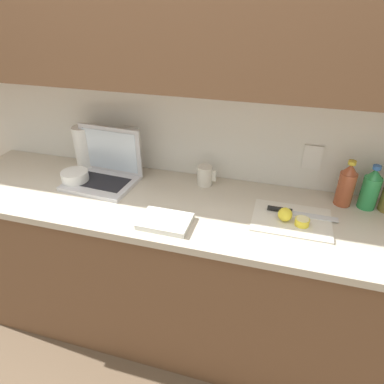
{
  "coord_description": "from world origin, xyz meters",
  "views": [
    {
      "loc": [
        0.51,
        -1.31,
        1.79
      ],
      "look_at": [
        0.14,
        -0.01,
        0.99
      ],
      "focal_mm": 32.0,
      "sensor_mm": 36.0,
      "label": 1
    }
  ],
  "objects_px": {
    "bowl_white": "(75,178)",
    "paper_towel_roll": "(85,148)",
    "cutting_board": "(291,220)",
    "laptop": "(105,170)",
    "bottle_green_soda": "(346,185)",
    "bottle_oil_tall": "(371,189)",
    "lemon_whole_beside": "(285,214)",
    "knife": "(290,211)",
    "measuring_cup": "(205,176)",
    "lemon_half_cut": "(302,222)"
  },
  "relations": [
    {
      "from": "bowl_white",
      "to": "paper_towel_roll",
      "type": "bearing_deg",
      "value": 101.95
    },
    {
      "from": "cutting_board",
      "to": "bowl_white",
      "type": "xyz_separation_m",
      "value": [
        -1.1,
        0.04,
        0.03
      ]
    },
    {
      "from": "bowl_white",
      "to": "laptop",
      "type": "bearing_deg",
      "value": 29.01
    },
    {
      "from": "bottle_green_soda",
      "to": "bottle_oil_tall",
      "type": "relative_size",
      "value": 1.05
    },
    {
      "from": "lemon_whole_beside",
      "to": "paper_towel_roll",
      "type": "bearing_deg",
      "value": 167.89
    },
    {
      "from": "paper_towel_roll",
      "to": "knife",
      "type": "bearing_deg",
      "value": -8.68
    },
    {
      "from": "cutting_board",
      "to": "bottle_oil_tall",
      "type": "bearing_deg",
      "value": 32.69
    },
    {
      "from": "laptop",
      "to": "measuring_cup",
      "type": "xyz_separation_m",
      "value": [
        0.52,
        0.11,
        -0.01
      ]
    },
    {
      "from": "bottle_oil_tall",
      "to": "measuring_cup",
      "type": "distance_m",
      "value": 0.78
    },
    {
      "from": "measuring_cup",
      "to": "paper_towel_roll",
      "type": "bearing_deg",
      "value": 179.44
    },
    {
      "from": "bottle_oil_tall",
      "to": "cutting_board",
      "type": "bearing_deg",
      "value": -147.31
    },
    {
      "from": "bottle_green_soda",
      "to": "paper_towel_roll",
      "type": "relative_size",
      "value": 0.93
    },
    {
      "from": "lemon_whole_beside",
      "to": "bowl_white",
      "type": "relative_size",
      "value": 0.45
    },
    {
      "from": "cutting_board",
      "to": "bottle_oil_tall",
      "type": "height_order",
      "value": "bottle_oil_tall"
    },
    {
      "from": "laptop",
      "to": "cutting_board",
      "type": "xyz_separation_m",
      "value": [
        0.97,
        -0.11,
        -0.06
      ]
    },
    {
      "from": "lemon_half_cut",
      "to": "bottle_green_soda",
      "type": "height_order",
      "value": "bottle_green_soda"
    },
    {
      "from": "lemon_half_cut",
      "to": "lemon_whole_beside",
      "type": "relative_size",
      "value": 0.98
    },
    {
      "from": "paper_towel_roll",
      "to": "bottle_oil_tall",
      "type": "bearing_deg",
      "value": -0.43
    },
    {
      "from": "bottle_green_soda",
      "to": "bottle_oil_tall",
      "type": "xyz_separation_m",
      "value": [
        0.1,
        -0.0,
        -0.0
      ]
    },
    {
      "from": "measuring_cup",
      "to": "cutting_board",
      "type": "bearing_deg",
      "value": -25.67
    },
    {
      "from": "laptop",
      "to": "cutting_board",
      "type": "bearing_deg",
      "value": -2.54
    },
    {
      "from": "lemon_half_cut",
      "to": "bowl_white",
      "type": "distance_m",
      "value": 1.15
    },
    {
      "from": "bottle_oil_tall",
      "to": "knife",
      "type": "bearing_deg",
      "value": -154.68
    },
    {
      "from": "lemon_whole_beside",
      "to": "bowl_white",
      "type": "height_order",
      "value": "bowl_white"
    },
    {
      "from": "measuring_cup",
      "to": "lemon_whole_beside",
      "type": "bearing_deg",
      "value": -28.98
    },
    {
      "from": "laptop",
      "to": "lemon_half_cut",
      "type": "xyz_separation_m",
      "value": [
        1.01,
        -0.14,
        -0.04
      ]
    },
    {
      "from": "knife",
      "to": "lemon_whole_beside",
      "type": "xyz_separation_m",
      "value": [
        -0.02,
        -0.07,
        0.02
      ]
    },
    {
      "from": "knife",
      "to": "bottle_green_soda",
      "type": "xyz_separation_m",
      "value": [
        0.24,
        0.16,
        0.09
      ]
    },
    {
      "from": "bottle_oil_tall",
      "to": "measuring_cup",
      "type": "xyz_separation_m",
      "value": [
        -0.78,
        0.0,
        -0.05
      ]
    },
    {
      "from": "knife",
      "to": "bottle_green_soda",
      "type": "height_order",
      "value": "bottle_green_soda"
    },
    {
      "from": "laptop",
      "to": "lemon_whole_beside",
      "type": "distance_m",
      "value": 0.94
    },
    {
      "from": "lemon_whole_beside",
      "to": "bottle_oil_tall",
      "type": "bearing_deg",
      "value": 32.14
    },
    {
      "from": "knife",
      "to": "paper_towel_roll",
      "type": "xyz_separation_m",
      "value": [
        -1.13,
        0.17,
        0.11
      ]
    },
    {
      "from": "cutting_board",
      "to": "lemon_whole_beside",
      "type": "relative_size",
      "value": 5.49
    },
    {
      "from": "bottle_green_soda",
      "to": "measuring_cup",
      "type": "height_order",
      "value": "bottle_green_soda"
    },
    {
      "from": "measuring_cup",
      "to": "bottle_green_soda",
      "type": "bearing_deg",
      "value": -0.36
    },
    {
      "from": "lemon_whole_beside",
      "to": "measuring_cup",
      "type": "height_order",
      "value": "measuring_cup"
    },
    {
      "from": "lemon_whole_beside",
      "to": "measuring_cup",
      "type": "distance_m",
      "value": 0.48
    },
    {
      "from": "measuring_cup",
      "to": "paper_towel_roll",
      "type": "distance_m",
      "value": 0.7
    },
    {
      "from": "cutting_board",
      "to": "paper_towel_roll",
      "type": "xyz_separation_m",
      "value": [
        -1.14,
        0.22,
        0.12
      ]
    },
    {
      "from": "laptop",
      "to": "lemon_half_cut",
      "type": "bearing_deg",
      "value": -3.89
    },
    {
      "from": "bottle_green_soda",
      "to": "knife",
      "type": "bearing_deg",
      "value": -145.74
    },
    {
      "from": "bowl_white",
      "to": "cutting_board",
      "type": "bearing_deg",
      "value": -1.87
    },
    {
      "from": "bottle_green_soda",
      "to": "bowl_white",
      "type": "height_order",
      "value": "bottle_green_soda"
    },
    {
      "from": "laptop",
      "to": "paper_towel_roll",
      "type": "bearing_deg",
      "value": 151.12
    },
    {
      "from": "laptop",
      "to": "bottle_green_soda",
      "type": "xyz_separation_m",
      "value": [
        1.19,
        0.1,
        0.04
      ]
    },
    {
      "from": "knife",
      "to": "bottle_oil_tall",
      "type": "xyz_separation_m",
      "value": [
        0.34,
        0.16,
        0.08
      ]
    },
    {
      "from": "knife",
      "to": "lemon_half_cut",
      "type": "distance_m",
      "value": 0.1
    },
    {
      "from": "knife",
      "to": "bottle_green_soda",
      "type": "bearing_deg",
      "value": 34.84
    },
    {
      "from": "laptop",
      "to": "bottle_green_soda",
      "type": "distance_m",
      "value": 1.2
    }
  ]
}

